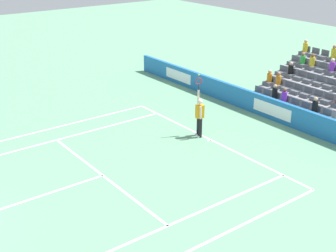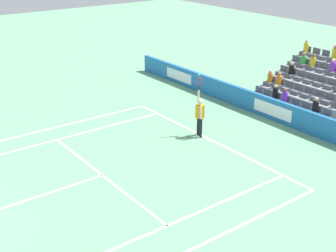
# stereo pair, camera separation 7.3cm
# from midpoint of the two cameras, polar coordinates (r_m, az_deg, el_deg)

# --- Properties ---
(line_baseline) EXTENTS (10.97, 0.10, 0.01)m
(line_baseline) POSITION_cam_midpoint_polar(r_m,az_deg,el_deg) (20.74, 5.17, -1.69)
(line_baseline) COLOR white
(line_baseline) RESTS_ON ground
(line_service) EXTENTS (8.23, 0.10, 0.01)m
(line_service) POSITION_cam_midpoint_polar(r_m,az_deg,el_deg) (17.87, -8.14, -6.03)
(line_service) COLOR white
(line_service) RESTS_ON ground
(line_centre_service) EXTENTS (0.10, 6.40, 0.01)m
(line_centre_service) POSITION_cam_midpoint_polar(r_m,az_deg,el_deg) (16.81, -17.78, -8.94)
(line_centre_service) COLOR white
(line_centre_service) RESTS_ON ground
(line_singles_sideline_left) EXTENTS (0.10, 11.89, 0.01)m
(line_singles_sideline_left) POSITION_cam_midpoint_polar(r_m,az_deg,el_deg) (21.08, -14.72, -1.97)
(line_singles_sideline_left) COLOR white
(line_singles_sideline_left) RESTS_ON ground
(line_singles_sideline_right) EXTENTS (0.10, 11.89, 0.01)m
(line_singles_sideline_right) POSITION_cam_midpoint_polar(r_m,az_deg,el_deg) (14.67, -1.61, -12.75)
(line_singles_sideline_right) COLOR white
(line_singles_sideline_right) RESTS_ON ground
(line_doubles_sideline_left) EXTENTS (0.10, 11.89, 0.01)m
(line_doubles_sideline_left) POSITION_cam_midpoint_polar(r_m,az_deg,el_deg) (22.27, -16.12, -0.79)
(line_doubles_sideline_left) COLOR white
(line_doubles_sideline_left) RESTS_ON ground
(line_centre_mark) EXTENTS (0.10, 0.20, 0.01)m
(line_centre_mark) POSITION_cam_midpoint_polar(r_m,az_deg,el_deg) (20.68, 4.96, -1.76)
(line_centre_mark) COLOR white
(line_centre_mark) RESTS_ON ground
(sponsor_barrier) EXTENTS (22.22, 0.22, 1.06)m
(sponsor_barrier) POSITION_cam_midpoint_polar(r_m,az_deg,el_deg) (23.30, 12.71, 2.00)
(sponsor_barrier) COLOR #1E66AD
(sponsor_barrier) RESTS_ON ground
(tennis_player) EXTENTS (0.51, 0.43, 2.85)m
(tennis_player) POSITION_cam_midpoint_polar(r_m,az_deg,el_deg) (20.70, 3.79, 1.27)
(tennis_player) COLOR black
(tennis_player) RESTS_ON ground
(stadium_stand) EXTENTS (4.96, 4.75, 3.03)m
(stadium_stand) POSITION_cam_midpoint_polar(r_m,az_deg,el_deg) (25.91, 17.96, 4.23)
(stadium_stand) COLOR gray
(stadium_stand) RESTS_ON ground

